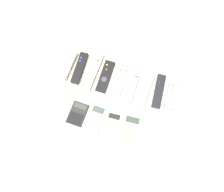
% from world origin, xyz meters
% --- Properties ---
extents(ground_plane, '(3.00, 3.00, 0.00)m').
position_xyz_m(ground_plane, '(0.00, 0.00, 0.00)').
color(ground_plane, beige).
extents(remote_0, '(0.07, 0.17, 0.03)m').
position_xyz_m(remote_0, '(-0.28, 0.13, 0.01)').
color(remote_0, white).
rests_on(remote_0, ground_plane).
extents(remote_1, '(0.05, 0.18, 0.03)m').
position_xyz_m(remote_1, '(-0.21, 0.13, 0.01)').
color(remote_1, black).
rests_on(remote_1, ground_plane).
extents(remote_2, '(0.06, 0.22, 0.03)m').
position_xyz_m(remote_2, '(-0.14, 0.14, 0.01)').
color(remote_2, white).
rests_on(remote_2, ground_plane).
extents(remote_3, '(0.05, 0.18, 0.02)m').
position_xyz_m(remote_3, '(-0.07, 0.13, 0.01)').
color(remote_3, black).
rests_on(remote_3, ground_plane).
extents(remote_4, '(0.06, 0.18, 0.02)m').
position_xyz_m(remote_4, '(0.01, 0.14, 0.01)').
color(remote_4, silver).
rests_on(remote_4, ground_plane).
extents(remote_5, '(0.05, 0.18, 0.02)m').
position_xyz_m(remote_5, '(0.08, 0.13, 0.01)').
color(remote_5, gray).
rests_on(remote_5, ground_plane).
extents(remote_6, '(0.06, 0.20, 0.02)m').
position_xyz_m(remote_6, '(0.15, 0.13, 0.01)').
color(remote_6, gray).
rests_on(remote_6, ground_plane).
extents(remote_7, '(0.05, 0.18, 0.03)m').
position_xyz_m(remote_7, '(0.22, 0.13, 0.01)').
color(remote_7, black).
rests_on(remote_7, ground_plane).
extents(remote_8, '(0.06, 0.15, 0.03)m').
position_xyz_m(remote_8, '(0.29, 0.13, 0.01)').
color(remote_8, gray).
rests_on(remote_8, ground_plane).
extents(calculator_0, '(0.08, 0.12, 0.01)m').
position_xyz_m(calculator_0, '(-0.14, -0.10, 0.01)').
color(calculator_0, black).
rests_on(calculator_0, ground_plane).
extents(calculator_1, '(0.08, 0.15, 0.02)m').
position_xyz_m(calculator_1, '(-0.04, -0.10, 0.01)').
color(calculator_1, silver).
rests_on(calculator_1, ground_plane).
extents(calculator_2, '(0.08, 0.12, 0.01)m').
position_xyz_m(calculator_2, '(0.04, -0.10, 0.01)').
color(calculator_2, beige).
rests_on(calculator_2, ground_plane).
extents(calculator_3, '(0.09, 0.15, 0.02)m').
position_xyz_m(calculator_3, '(0.13, -0.10, 0.01)').
color(calculator_3, '#B2B2B7').
rests_on(calculator_3, ground_plane).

